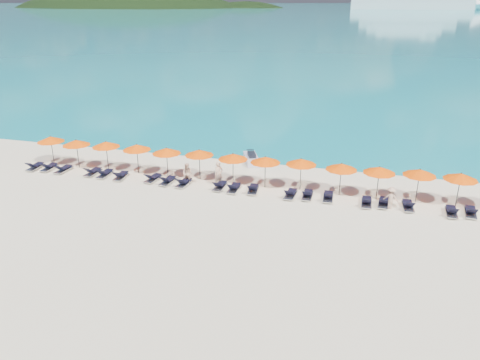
# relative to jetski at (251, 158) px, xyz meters

# --- Properties ---
(ground) EXTENTS (1400.00, 1400.00, 0.00)m
(ground) POSITION_rel_jetski_xyz_m (0.99, -9.80, -0.37)
(ground) COLOR beige
(sea) EXTENTS (1600.00, 1300.00, 0.01)m
(sea) POSITION_rel_jetski_xyz_m (0.99, 650.20, -0.37)
(sea) COLOR #1FA9B2
(sea) RESTS_ON ground
(headland_main) EXTENTS (374.00, 242.00, 126.50)m
(headland_main) POSITION_rel_jetski_xyz_m (-299.01, 530.20, -38.37)
(headland_main) COLOR black
(headland_main) RESTS_ON ground
(headland_small) EXTENTS (162.00, 126.00, 85.50)m
(headland_small) POSITION_rel_jetski_xyz_m (-149.01, 550.20, -35.37)
(headland_small) COLOR black
(headland_small) RESTS_ON ground
(jetski) EXTENTS (1.90, 2.72, 0.91)m
(jetski) POSITION_rel_jetski_xyz_m (0.00, 0.00, 0.00)
(jetski) COLOR silver
(jetski) RESTS_ON ground
(beachgoer_a) EXTENTS (0.74, 0.73, 1.73)m
(beachgoer_a) POSITION_rel_jetski_xyz_m (-1.00, -5.26, 0.49)
(beachgoer_a) COLOR #D9AA8B
(beachgoer_a) RESTS_ON ground
(beachgoer_b) EXTENTS (0.77, 0.47, 1.54)m
(beachgoer_b) POSITION_rel_jetski_xyz_m (-3.20, -5.58, 0.39)
(beachgoer_b) COLOR #D9AA8B
(beachgoer_b) RESTS_ON ground
(beachgoer_c) EXTENTS (0.95, 0.47, 1.44)m
(beachgoer_c) POSITION_rel_jetski_xyz_m (10.52, -6.00, 0.35)
(beachgoer_c) COLOR #D9AA8B
(beachgoer_c) RESTS_ON ground
(umbrella_0) EXTENTS (2.10, 2.10, 2.28)m
(umbrella_0) POSITION_rel_jetski_xyz_m (-15.06, -4.41, 1.64)
(umbrella_0) COLOR black
(umbrella_0) RESTS_ON ground
(umbrella_1) EXTENTS (2.10, 2.10, 2.28)m
(umbrella_1) POSITION_rel_jetski_xyz_m (-12.61, -4.67, 1.64)
(umbrella_1) COLOR black
(umbrella_1) RESTS_ON ground
(umbrella_2) EXTENTS (2.10, 2.10, 2.28)m
(umbrella_2) POSITION_rel_jetski_xyz_m (-10.19, -4.46, 1.64)
(umbrella_2) COLOR black
(umbrella_2) RESTS_ON ground
(umbrella_3) EXTENTS (2.10, 2.10, 2.28)m
(umbrella_3) POSITION_rel_jetski_xyz_m (-7.61, -4.49, 1.64)
(umbrella_3) COLOR black
(umbrella_3) RESTS_ON ground
(umbrella_4) EXTENTS (2.10, 2.10, 2.28)m
(umbrella_4) POSITION_rel_jetski_xyz_m (-5.13, -4.67, 1.64)
(umbrella_4) COLOR black
(umbrella_4) RESTS_ON ground
(umbrella_5) EXTENTS (2.10, 2.10, 2.28)m
(umbrella_5) POSITION_rel_jetski_xyz_m (-2.71, -4.42, 1.64)
(umbrella_5) COLOR black
(umbrella_5) RESTS_ON ground
(umbrella_6) EXTENTS (2.10, 2.10, 2.28)m
(umbrella_6) POSITION_rel_jetski_xyz_m (-0.14, -4.62, 1.64)
(umbrella_6) COLOR black
(umbrella_6) RESTS_ON ground
(umbrella_7) EXTENTS (2.10, 2.10, 2.28)m
(umbrella_7) POSITION_rel_jetski_xyz_m (2.19, -4.68, 1.64)
(umbrella_7) COLOR black
(umbrella_7) RESTS_ON ground
(umbrella_8) EXTENTS (2.10, 2.10, 2.28)m
(umbrella_8) POSITION_rel_jetski_xyz_m (4.61, -4.44, 1.64)
(umbrella_8) COLOR black
(umbrella_8) RESTS_ON ground
(umbrella_9) EXTENTS (2.10, 2.10, 2.28)m
(umbrella_9) POSITION_rel_jetski_xyz_m (7.29, -4.68, 1.64)
(umbrella_9) COLOR black
(umbrella_9) RESTS_ON ground
(umbrella_10) EXTENTS (2.10, 2.10, 2.28)m
(umbrella_10) POSITION_rel_jetski_xyz_m (9.69, -4.67, 1.64)
(umbrella_10) COLOR black
(umbrella_10) RESTS_ON ground
(umbrella_11) EXTENTS (2.10, 2.10, 2.28)m
(umbrella_11) POSITION_rel_jetski_xyz_m (12.15, -4.44, 1.64)
(umbrella_11) COLOR black
(umbrella_11) RESTS_ON ground
(umbrella_12) EXTENTS (2.10, 2.10, 2.28)m
(umbrella_12) POSITION_rel_jetski_xyz_m (14.54, -4.52, 1.64)
(umbrella_12) COLOR black
(umbrella_12) RESTS_ON ground
(lounger_0) EXTENTS (0.72, 1.73, 0.66)m
(lounger_0) POSITION_rel_jetski_xyz_m (-15.64, -5.93, -0.14)
(lounger_0) COLOR silver
(lounger_0) RESTS_ON ground
(lounger_1) EXTENTS (0.70, 1.73, 0.66)m
(lounger_1) POSITION_rel_jetski_xyz_m (-14.51, -5.78, -0.14)
(lounger_1) COLOR silver
(lounger_1) RESTS_ON ground
(lounger_2) EXTENTS (0.68, 1.72, 0.66)m
(lounger_2) POSITION_rel_jetski_xyz_m (-13.19, -5.87, -0.14)
(lounger_2) COLOR silver
(lounger_2) RESTS_ON ground
(lounger_3) EXTENTS (0.68, 1.72, 0.66)m
(lounger_3) POSITION_rel_jetski_xyz_m (-10.71, -5.78, -0.14)
(lounger_3) COLOR silver
(lounger_3) RESTS_ON ground
(lounger_4) EXTENTS (0.67, 1.72, 0.66)m
(lounger_4) POSITION_rel_jetski_xyz_m (-9.65, -5.87, -0.14)
(lounger_4) COLOR silver
(lounger_4) RESTS_ON ground
(lounger_5) EXTENTS (0.78, 1.75, 0.66)m
(lounger_5) POSITION_rel_jetski_xyz_m (-8.28, -5.96, -0.14)
(lounger_5) COLOR silver
(lounger_5) RESTS_ON ground
(lounger_6) EXTENTS (0.79, 1.75, 0.66)m
(lounger_6) POSITION_rel_jetski_xyz_m (-5.81, -5.73, -0.14)
(lounger_6) COLOR silver
(lounger_6) RESTS_ON ground
(lounger_7) EXTENTS (0.74, 1.74, 0.66)m
(lounger_7) POSITION_rel_jetski_xyz_m (-4.60, -5.92, -0.14)
(lounger_7) COLOR silver
(lounger_7) RESTS_ON ground
(lounger_8) EXTENTS (0.75, 1.74, 0.66)m
(lounger_8) POSITION_rel_jetski_xyz_m (-3.35, -5.97, -0.14)
(lounger_8) COLOR silver
(lounger_8) RESTS_ON ground
(lounger_9) EXTENTS (0.65, 1.71, 0.66)m
(lounger_9) POSITION_rel_jetski_xyz_m (-0.74, -5.84, -0.14)
(lounger_9) COLOR silver
(lounger_9) RESTS_ON ground
(lounger_10) EXTENTS (0.64, 1.71, 0.66)m
(lounger_10) POSITION_rel_jetski_xyz_m (0.31, -5.95, -0.14)
(lounger_10) COLOR silver
(lounger_10) RESTS_ON ground
(lounger_11) EXTENTS (0.79, 1.75, 0.66)m
(lounger_11) POSITION_rel_jetski_xyz_m (1.62, -5.78, -0.14)
(lounger_11) COLOR silver
(lounger_11) RESTS_ON ground
(lounger_12) EXTENTS (0.71, 1.73, 0.66)m
(lounger_12) POSITION_rel_jetski_xyz_m (4.22, -5.92, -0.14)
(lounger_12) COLOR silver
(lounger_12) RESTS_ON ground
(lounger_13) EXTENTS (0.66, 1.71, 0.66)m
(lounger_13) POSITION_rel_jetski_xyz_m (5.31, -5.75, -0.14)
(lounger_13) COLOR silver
(lounger_13) RESTS_ON ground
(lounger_14) EXTENTS (0.71, 1.73, 0.66)m
(lounger_14) POSITION_rel_jetski_xyz_m (6.65, -5.69, -0.14)
(lounger_14) COLOR silver
(lounger_14) RESTS_ON ground
(lounger_15) EXTENTS (0.64, 1.71, 0.66)m
(lounger_15) POSITION_rel_jetski_xyz_m (9.09, -5.91, -0.14)
(lounger_15) COLOR silver
(lounger_15) RESTS_ON ground
(lounger_16) EXTENTS (0.74, 1.74, 0.66)m
(lounger_16) POSITION_rel_jetski_xyz_m (10.13, -5.68, -0.14)
(lounger_16) COLOR silver
(lounger_16) RESTS_ON ground
(lounger_17) EXTENTS (0.75, 1.74, 0.66)m
(lounger_17) POSITION_rel_jetski_xyz_m (11.61, -5.74, -0.14)
(lounger_17) COLOR silver
(lounger_17) RESTS_ON ground
(lounger_18) EXTENTS (0.66, 1.72, 0.66)m
(lounger_18) POSITION_rel_jetski_xyz_m (14.11, -5.96, -0.14)
(lounger_18) COLOR silver
(lounger_18) RESTS_ON ground
(lounger_19) EXTENTS (0.77, 1.75, 0.66)m
(lounger_19) POSITION_rel_jetski_xyz_m (15.22, -5.70, -0.14)
(lounger_19) COLOR silver
(lounger_19) RESTS_ON ground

